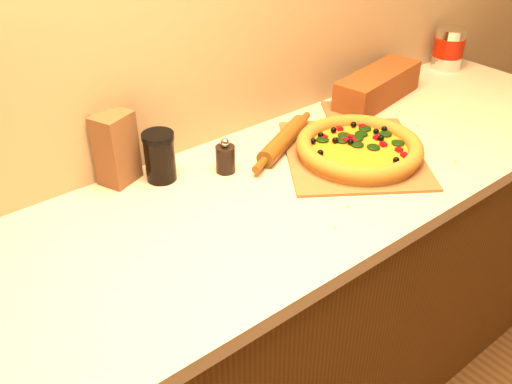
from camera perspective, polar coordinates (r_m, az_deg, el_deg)
name	(u,v)px	position (r m, az deg, el deg)	size (l,w,h in m)	color
cabinet	(222,349)	(1.71, -3.45, -15.37)	(2.80, 0.65, 0.86)	#4E2C10
countertop	(216,223)	(1.40, -4.05, -3.09)	(2.84, 0.68, 0.04)	beige
pizza_peel	(352,151)	(1.68, 9.54, 4.09)	(0.56, 0.60, 0.01)	brown
pizza	(359,148)	(1.64, 10.27, 4.37)	(0.36, 0.36, 0.05)	#AC722B
pepper_grinder	(225,158)	(1.55, -3.08, 3.42)	(0.05, 0.05, 0.10)	black
rolling_pin	(283,140)	(1.67, 2.76, 5.20)	(0.35, 0.18, 0.05)	#603710
coffee_canister	(449,48)	(2.36, 18.71, 13.49)	(0.12, 0.12, 0.16)	silver
bread_bag	(378,86)	(2.01, 12.07, 10.31)	(0.38, 0.12, 0.10)	#632A13
paper_bag	(116,148)	(1.52, -13.84, 4.26)	(0.10, 0.08, 0.19)	brown
dark_jar	(160,156)	(1.52, -9.60, 3.53)	(0.08, 0.08, 0.14)	black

